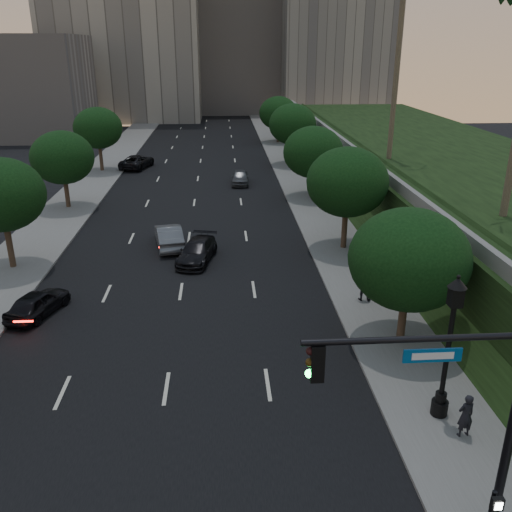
{
  "coord_description": "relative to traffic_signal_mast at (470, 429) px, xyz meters",
  "views": [
    {
      "loc": [
        2.35,
        -13.08,
        12.58
      ],
      "look_at": [
        3.85,
        9.9,
        3.6
      ],
      "focal_mm": 38.0,
      "sensor_mm": 36.0,
      "label": 1
    }
  ],
  "objects": [
    {
      "name": "sidewalk_left",
      "position": [
        -18.62,
        32.49,
        -3.6
      ],
      "size": [
        4.5,
        140.0,
        0.15
      ],
      "primitive_type": "cube",
      "color": "slate",
      "rests_on": "ground"
    },
    {
      "name": "ground",
      "position": [
        -8.37,
        2.49,
        -3.67
      ],
      "size": [
        160.0,
        160.0,
        0.0
      ],
      "primitive_type": "plane",
      "color": "black",
      "rests_on": "ground"
    },
    {
      "name": "tree_left_d",
      "position": [
        -18.67,
        47.49,
        0.9
      ],
      "size": [
        5.0,
        5.0,
        6.71
      ],
      "color": "#38281C",
      "rests_on": "ground"
    },
    {
      "name": "embankment",
      "position": [
        13.63,
        30.49,
        -1.67
      ],
      "size": [
        18.0,
        90.0,
        4.0
      ],
      "primitive_type": "cube",
      "color": "black",
      "rests_on": "ground"
    },
    {
      "name": "sidewalk_right",
      "position": [
        1.88,
        32.49,
        -3.6
      ],
      "size": [
        4.5,
        140.0,
        0.15
      ],
      "primitive_type": "cube",
      "color": "slate",
      "rests_on": "ground"
    },
    {
      "name": "traffic_signal_mast",
      "position": [
        0.0,
        0.0,
        0.0
      ],
      "size": [
        5.68,
        0.56,
        7.0
      ],
      "color": "black",
      "rests_on": "ground"
    },
    {
      "name": "office_block_left",
      "position": [
        -22.37,
        94.49,
        12.33
      ],
      "size": [
        26.0,
        20.0,
        32.0
      ],
      "primitive_type": "cube",
      "color": "gray",
      "rests_on": "ground"
    },
    {
      "name": "sedan_far_right",
      "position": [
        -4.19,
        40.91,
        -2.98
      ],
      "size": [
        1.82,
        4.15,
        1.39
      ],
      "primitive_type": "imported",
      "rotation": [
        0.0,
        0.0,
        -0.04
      ],
      "color": "#4E5154",
      "rests_on": "ground"
    },
    {
      "name": "pedestrian_c",
      "position": [
        2.2,
        16.46,
        -2.65
      ],
      "size": [
        1.08,
        0.62,
        1.74
      ],
      "primitive_type": "imported",
      "rotation": [
        0.0,
        0.0,
        2.94
      ],
      "color": "black",
      "rests_on": "sidewalk_right"
    },
    {
      "name": "tree_left_b",
      "position": [
        -18.67,
        20.49,
        0.9
      ],
      "size": [
        5.0,
        5.0,
        6.71
      ],
      "color": "#38281C",
      "rests_on": "ground"
    },
    {
      "name": "road_surface",
      "position": [
        -8.37,
        32.49,
        -3.66
      ],
      "size": [
        16.0,
        140.0,
        0.02
      ],
      "primitive_type": "cube",
      "color": "black",
      "rests_on": "ground"
    },
    {
      "name": "street_lamp",
      "position": [
        1.62,
        5.1,
        -1.04
      ],
      "size": [
        0.64,
        0.64,
        5.62
      ],
      "color": "black",
      "rests_on": "ground"
    },
    {
      "name": "tree_right_b",
      "position": [
        1.93,
        22.49,
        0.84
      ],
      "size": [
        5.2,
        5.2,
        6.74
      ],
      "color": "#38281C",
      "rests_on": "ground"
    },
    {
      "name": "sedan_near_right",
      "position": [
        -7.63,
        20.96,
        -3.01
      ],
      "size": [
        2.8,
        4.84,
        1.32
      ],
      "primitive_type": "imported",
      "rotation": [
        0.0,
        0.0,
        -0.22
      ],
      "color": "black",
      "rests_on": "ground"
    },
    {
      "name": "office_block_mid",
      "position": [
        -2.37,
        104.49,
        9.33
      ],
      "size": [
        22.0,
        18.0,
        26.0
      ],
      "primitive_type": "cube",
      "color": "#A9A29B",
      "rests_on": "ground"
    },
    {
      "name": "sedan_far_left",
      "position": [
        -15.16,
        48.96,
        -2.94
      ],
      "size": [
        3.7,
        5.7,
        1.46
      ],
      "primitive_type": "imported",
      "rotation": [
        0.0,
        0.0,
        2.88
      ],
      "color": "black",
      "rests_on": "ground"
    },
    {
      "name": "parapet_wall",
      "position": [
        5.13,
        30.49,
        0.68
      ],
      "size": [
        0.35,
        90.0,
        0.7
      ],
      "primitive_type": "cube",
      "color": "slate",
      "rests_on": "embankment"
    },
    {
      "name": "pedestrian_a",
      "position": [
        2.01,
        3.92,
        -2.71
      ],
      "size": [
        0.65,
        0.48,
        1.62
      ],
      "primitive_type": "imported",
      "rotation": [
        0.0,
        0.0,
        3.31
      ],
      "color": "black",
      "rests_on": "sidewalk_right"
    },
    {
      "name": "tree_left_c",
      "position": [
        -18.67,
        33.49,
        0.53
      ],
      "size": [
        5.0,
        5.0,
        6.34
      ],
      "color": "#38281C",
      "rests_on": "ground"
    },
    {
      "name": "tree_right_d",
      "position": [
        1.93,
        49.49,
        0.84
      ],
      "size": [
        5.2,
        5.2,
        6.74
      ],
      "color": "#38281C",
      "rests_on": "ground"
    },
    {
      "name": "tree_right_c",
      "position": [
        1.93,
        35.49,
        0.35
      ],
      "size": [
        5.2,
        5.2,
        6.24
      ],
      "color": "#38281C",
      "rests_on": "ground"
    },
    {
      "name": "office_block_right",
      "position": [
        15.63,
        98.49,
        14.33
      ],
      "size": [
        20.0,
        22.0,
        36.0
      ],
      "primitive_type": "cube",
      "color": "gray",
      "rests_on": "ground"
    },
    {
      "name": "office_block_filler",
      "position": [
        -34.37,
        72.49,
        3.33
      ],
      "size": [
        18.0,
        16.0,
        14.0
      ],
      "primitive_type": "cube",
      "color": "#A9A29B",
      "rests_on": "ground"
    },
    {
      "name": "tree_right_e",
      "position": [
        1.93,
        64.49,
        0.35
      ],
      "size": [
        5.2,
        5.2,
        6.24
      ],
      "color": "#38281C",
      "rests_on": "ground"
    },
    {
      "name": "tree_right_a",
      "position": [
        1.93,
        10.49,
        0.35
      ],
      "size": [
        5.2,
        5.2,
        6.24
      ],
      "color": "#38281C",
      "rests_on": "ground"
    },
    {
      "name": "sedan_mid_left",
      "position": [
        -9.58,
        23.69,
        -2.91
      ],
      "size": [
        2.44,
        4.84,
        1.52
      ],
      "primitive_type": "imported",
      "rotation": [
        0.0,
        0.0,
        3.33
      ],
      "color": "slate",
      "rests_on": "ground"
    },
    {
      "name": "sedan_near_left",
      "position": [
        -15.26,
        14.22,
        -3.02
      ],
      "size": [
        2.71,
        4.14,
        1.31
      ],
      "primitive_type": "imported",
      "rotation": [
        0.0,
        0.0,
        2.81
      ],
      "color": "black",
      "rests_on": "ground"
    },
    {
      "name": "pedestrian_b",
      "position": [
        1.23,
        14.59,
        -2.65
      ],
      "size": [
        1.01,
        0.9,
        1.74
      ],
      "primitive_type": "imported",
      "rotation": [
        0.0,
        0.0,
        2.81
      ],
      "color": "black",
      "rests_on": "sidewalk_right"
    }
  ]
}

